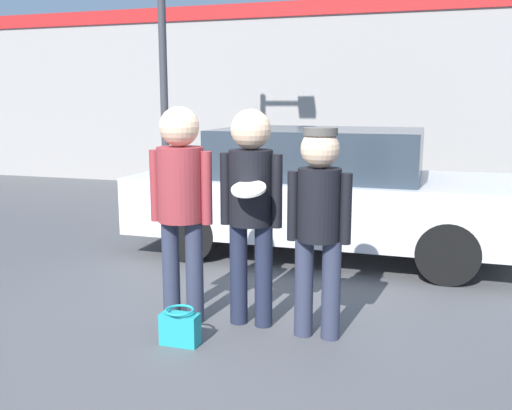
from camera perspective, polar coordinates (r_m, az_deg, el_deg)
The scene contains 8 objects.
ground_plane at distance 4.95m, azimuth -3.78°, elevation -11.91°, with size 56.00×56.00×0.00m, color #4C4C4F.
storefront_building at distance 12.01m, azimuth 9.57°, elevation 10.71°, with size 24.00×0.22×3.86m.
person_left at distance 4.79m, azimuth -7.53°, elevation 1.21°, with size 0.56×0.39×1.83m.
person_middle_with_frisbee at distance 4.67m, azimuth -0.52°, elevation 0.81°, with size 0.53×0.58×1.81m.
person_right at distance 4.45m, azimuth 6.31°, elevation -0.94°, with size 0.51×0.34×1.68m.
parked_car_near at distance 7.08m, azimuth 6.77°, elevation 1.37°, with size 4.65×1.93×1.53m.
street_lamp at distance 9.02m, azimuth -8.11°, elevation 18.78°, with size 1.19×0.35×5.16m.
handbag at distance 4.57m, azimuth -7.62°, elevation -12.04°, with size 0.30×0.23×0.29m.
Camera 1 is at (1.67, -4.26, 1.88)m, focal length 40.00 mm.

